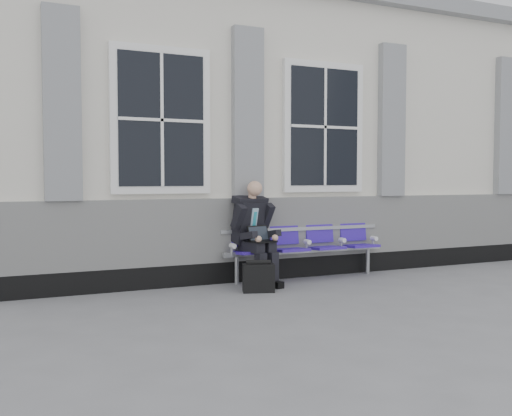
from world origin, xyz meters
name	(u,v)px	position (x,y,z in m)	size (l,w,h in m)	color
ground	(358,295)	(0.00, 0.00, 0.00)	(70.00, 70.00, 0.00)	slate
station_building	(248,137)	(-0.02, 3.47, 2.22)	(14.40, 4.40, 4.49)	silver
bench	(305,241)	(-0.03, 1.32, 0.55)	(2.60, 0.47, 0.91)	#9EA0A3
businessman	(254,229)	(-0.91, 1.19, 0.78)	(0.62, 0.84, 1.44)	black
briefcase	(259,277)	(-1.08, 0.67, 0.19)	(0.44, 0.29, 0.42)	black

